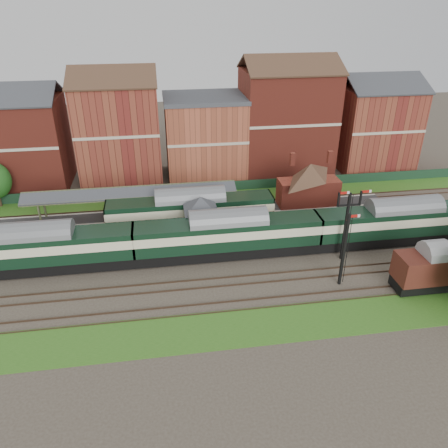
{
  "coord_description": "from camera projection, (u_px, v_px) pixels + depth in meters",
  "views": [
    {
      "loc": [
        -7.1,
        -41.22,
        26.3
      ],
      "look_at": [
        -0.51,
        2.0,
        3.0
      ],
      "focal_mm": 35.0,
      "sensor_mm": 36.0,
      "label": 1
    }
  ],
  "objects": [
    {
      "name": "grass_front",
      "position": [
        253.0,
        326.0,
        38.79
      ],
      "size": [
        90.0,
        5.0,
        0.06
      ],
      "primitive_type": "cube",
      "color": "#2D6619",
      "rests_on": "ground"
    },
    {
      "name": "town_backdrop",
      "position": [
        204.0,
        132.0,
        67.77
      ],
      "size": [
        69.0,
        10.0,
        16.0
      ],
      "color": "#973526",
      "rests_on": "ground"
    },
    {
      "name": "signal_box",
      "position": [
        201.0,
        219.0,
        50.21
      ],
      "size": [
        5.4,
        5.4,
        6.0
      ],
      "color": "#58694A",
      "rests_on": "ground"
    },
    {
      "name": "goods_van_b",
      "position": [
        430.0,
        268.0,
        42.76
      ],
      "size": [
        6.84,
        2.96,
        4.15
      ],
      "color": "black",
      "rests_on": "ground"
    },
    {
      "name": "fence",
      "position": [
        211.0,
        187.0,
        64.62
      ],
      "size": [
        90.0,
        0.12,
        1.5
      ],
      "primitive_type": "cube",
      "color": "#193823",
      "rests_on": "ground"
    },
    {
      "name": "grass_back",
      "position": [
        213.0,
        197.0,
        63.22
      ],
      "size": [
        90.0,
        4.5,
        0.06
      ],
      "primitive_type": "cube",
      "color": "#2D6619",
      "rests_on": "ground"
    },
    {
      "name": "semaphore_bracket",
      "position": [
        346.0,
        222.0,
        46.51
      ],
      "size": [
        3.6,
        0.25,
        8.18
      ],
      "color": "black",
      "rests_on": "ground"
    },
    {
      "name": "station_building",
      "position": [
        309.0,
        184.0,
        57.51
      ],
      "size": [
        8.1,
        8.1,
        5.9
      ],
      "color": "#973526",
      "rests_on": "platform"
    },
    {
      "name": "brick_hut",
      "position": [
        268.0,
        229.0,
        52.21
      ],
      "size": [
        3.2,
        2.64,
        2.94
      ],
      "color": "maroon",
      "rests_on": "ground"
    },
    {
      "name": "platform",
      "position": [
        181.0,
        216.0,
        56.88
      ],
      "size": [
        55.0,
        3.4,
        1.0
      ],
      "primitive_type": "cube",
      "color": "#2D2D2D",
      "rests_on": "ground"
    },
    {
      "name": "semaphore_siding",
      "position": [
        344.0,
        249.0,
        42.54
      ],
      "size": [
        1.23,
        0.25,
        8.0
      ],
      "color": "black",
      "rests_on": "ground"
    },
    {
      "name": "ground",
      "position": [
        231.0,
        255.0,
        49.27
      ],
      "size": [
        160.0,
        160.0,
        0.0
      ],
      "primitive_type": "plane",
      "color": "#473D33",
      "rests_on": "ground"
    },
    {
      "name": "canopy",
      "position": [
        131.0,
        190.0,
        54.16
      ],
      "size": [
        26.0,
        3.89,
        4.08
      ],
      "color": "#4B5434",
      "rests_on": "platform"
    },
    {
      "name": "platform_railcar",
      "position": [
        191.0,
        211.0,
        53.15
      ],
      "size": [
        20.19,
        3.18,
        4.65
      ],
      "color": "black",
      "rests_on": "ground"
    },
    {
      "name": "dmu_train",
      "position": [
        228.0,
        235.0,
        47.94
      ],
      "size": [
        61.25,
        3.21,
        4.71
      ],
      "color": "black",
      "rests_on": "ground"
    }
  ]
}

